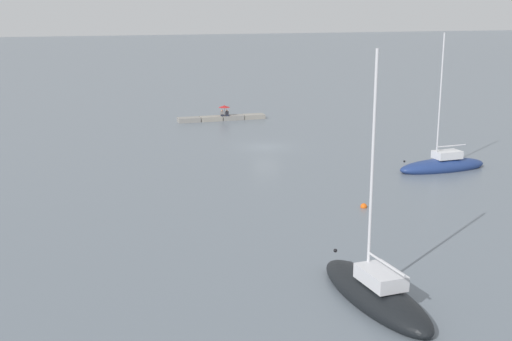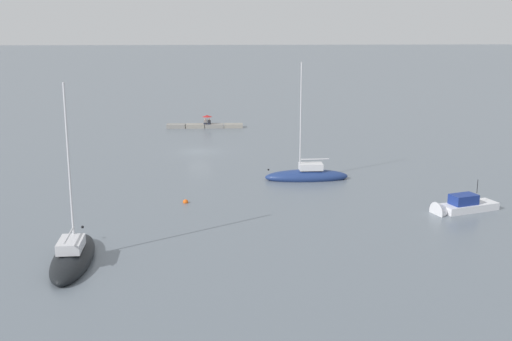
# 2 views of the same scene
# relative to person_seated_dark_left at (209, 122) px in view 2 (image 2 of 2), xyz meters

# --- Properties ---
(ground_plane) EXTENTS (500.00, 500.00, 0.00)m
(ground_plane) POSITION_rel_person_seated_dark_left_xyz_m (0.62, 16.09, -0.79)
(ground_plane) COLOR slate
(seawall_pier) EXTENTS (10.55, 1.43, 0.54)m
(seawall_pier) POSITION_rel_person_seated_dark_left_xyz_m (0.62, -0.18, -0.52)
(seawall_pier) COLOR gray
(seawall_pier) RESTS_ON ground_plane
(person_seated_dark_left) EXTENTS (0.45, 0.64, 0.73)m
(person_seated_dark_left) POSITION_rel_person_seated_dark_left_xyz_m (0.00, 0.00, 0.00)
(person_seated_dark_left) COLOR #1E2333
(person_seated_dark_left) RESTS_ON seawall_pier
(person_seated_grey_right) EXTENTS (0.45, 0.64, 0.73)m
(person_seated_grey_right) POSITION_rel_person_seated_dark_left_xyz_m (0.56, -0.18, 0.00)
(person_seated_grey_right) COLOR #1E2333
(person_seated_grey_right) RESTS_ON seawall_pier
(umbrella_open_red) EXTENTS (1.35, 1.35, 1.29)m
(umbrella_open_red) POSITION_rel_person_seated_dark_left_xyz_m (0.27, -0.17, 0.86)
(umbrella_open_red) COLOR black
(umbrella_open_red) RESTS_ON seawall_pier
(sailboat_black_near) EXTENTS (2.90, 8.73, 11.98)m
(sailboat_black_near) POSITION_rel_person_seated_dark_left_xyz_m (7.11, 50.67, -0.37)
(sailboat_black_near) COLOR black
(sailboat_black_near) RESTS_ON ground_plane
(sailboat_navy_far) EXTENTS (8.09, 2.56, 11.63)m
(sailboat_navy_far) POSITION_rel_person_seated_dark_left_xyz_m (-10.34, 29.48, -0.39)
(sailboat_navy_far) COLOR navy
(sailboat_navy_far) RESTS_ON ground_plane
(motorboat_white_mid) EXTENTS (5.89, 3.56, 3.17)m
(motorboat_white_mid) POSITION_rel_person_seated_dark_left_xyz_m (-21.53, 40.44, -0.46)
(motorboat_white_mid) COLOR silver
(motorboat_white_mid) RESTS_ON ground_plane
(mooring_buoy_near) EXTENTS (0.46, 0.46, 0.46)m
(mooring_buoy_near) POSITION_rel_person_seated_dark_left_xyz_m (0.79, 37.11, -0.71)
(mooring_buoy_near) COLOR #EA5914
(mooring_buoy_near) RESTS_ON ground_plane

